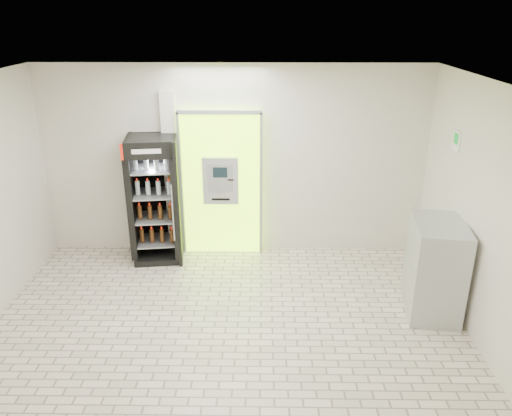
{
  "coord_description": "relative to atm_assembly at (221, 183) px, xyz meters",
  "views": [
    {
      "loc": [
        0.46,
        -5.01,
        3.72
      ],
      "look_at": [
        0.37,
        1.2,
        1.24
      ],
      "focal_mm": 35.0,
      "sensor_mm": 36.0,
      "label": 1
    }
  ],
  "objects": [
    {
      "name": "room_shell",
      "position": [
        0.2,
        -2.41,
        0.67
      ],
      "size": [
        6.0,
        6.0,
        6.0
      ],
      "color": "silver",
      "rests_on": "ground"
    },
    {
      "name": "exit_sign",
      "position": [
        3.19,
        -1.01,
        0.95
      ],
      "size": [
        0.02,
        0.22,
        0.26
      ],
      "color": "white",
      "rests_on": "room_shell"
    },
    {
      "name": "steel_cabinet",
      "position": [
        2.88,
        -1.73,
        -0.55
      ],
      "size": [
        0.75,
        1.01,
        1.25
      ],
      "rotation": [
        0.0,
        0.0,
        -0.14
      ],
      "color": "#ACAFB4",
      "rests_on": "ground"
    },
    {
      "name": "ground",
      "position": [
        0.2,
        -2.41,
        -1.17
      ],
      "size": [
        6.0,
        6.0,
        0.0
      ],
      "primitive_type": "plane",
      "color": "beige",
      "rests_on": "ground"
    },
    {
      "name": "atm_assembly",
      "position": [
        0.0,
        0.0,
        0.0
      ],
      "size": [
        1.3,
        0.24,
        2.33
      ],
      "color": "#ABFF17",
      "rests_on": "ground"
    },
    {
      "name": "beverage_cooler",
      "position": [
        -1.0,
        -0.24,
        -0.22
      ],
      "size": [
        0.83,
        0.77,
        1.98
      ],
      "rotation": [
        0.0,
        0.0,
        0.14
      ],
      "color": "black",
      "rests_on": "ground"
    },
    {
      "name": "pillar",
      "position": [
        -0.78,
        0.04,
        0.13
      ],
      "size": [
        0.22,
        0.11,
        2.6
      ],
      "color": "silver",
      "rests_on": "ground"
    }
  ]
}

